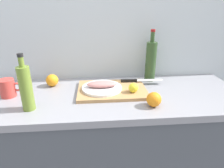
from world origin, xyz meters
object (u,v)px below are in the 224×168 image
Objects in this scene: olive_oil_bottle at (26,88)px; lemon_0 at (133,88)px; chef_knife at (137,80)px; coffee_mug_0 at (8,88)px; white_plate at (102,88)px; wine_bottle at (151,61)px; orange_0 at (52,80)px; fish_fillet at (102,84)px; cutting_board at (112,90)px.

lemon_0 is at bearing 11.92° from olive_oil_bottle.
chef_knife is 2.26× the size of coffee_mug_0.
white_plate is 0.20m from lemon_0.
wine_bottle is at bearing 35.21° from chef_knife.
olive_oil_bottle is 3.66× the size of orange_0.
chef_knife is at bearing 8.45° from coffee_mug_0.
wine_bottle is (0.11, 0.07, 0.12)m from chef_knife.
lemon_0 is 0.16× the size of wine_bottle.
white_plate is 1.95× the size of coffee_mug_0.
olive_oil_bottle is (-0.39, -0.19, 0.10)m from white_plate.
chef_knife is at bearing 23.27° from fish_fillet.
wine_bottle is 0.69m from orange_0.
white_plate reaches higher than cutting_board.
fish_fillet is 0.27m from chef_knife.
coffee_mug_0 is (-0.56, -0.01, 0.03)m from white_plate.
chef_knife is at bearing -146.45° from wine_bottle.
chef_knife is (0.18, 0.10, 0.02)m from cutting_board.
chef_knife is 3.54× the size of orange_0.
chef_knife is at bearing -2.18° from orange_0.
cutting_board is 0.41m from orange_0.
fish_fillet is 0.41m from wine_bottle.
cutting_board is 0.07m from white_plate.
fish_fillet is 2.29× the size of orange_0.
coffee_mug_0 is at bearing -178.47° from white_plate.
coffee_mug_0 is (-0.56, -0.01, 0.00)m from fish_fillet.
wine_bottle reaches higher than white_plate.
olive_oil_bottle is 0.83m from wine_bottle.
fish_fillet reaches higher than white_plate.
orange_0 is (-0.68, -0.05, -0.10)m from wine_bottle.
coffee_mug_0 is at bearing -148.53° from orange_0.
coffee_mug_0 is (-0.91, -0.19, -0.09)m from wine_bottle.
orange_0 is (-0.57, 0.02, 0.01)m from chef_knife.
cutting_board is 2.28× the size of fish_fillet.
olive_oil_bottle reaches higher than lemon_0.
fish_fillet is 0.63× the size of olive_oil_bottle.
orange_0 reaches higher than white_plate.
coffee_mug_0 is (-0.62, -0.02, 0.04)m from cutting_board.
lemon_0 is 0.75m from coffee_mug_0.
cutting_board is 0.63m from coffee_mug_0.
olive_oil_bottle is 0.33m from orange_0.
olive_oil_bottle reaches higher than orange_0.
olive_oil_bottle reaches higher than cutting_board.
fish_fillet is (-0.00, 0.00, 0.03)m from white_plate.
cutting_board is at bearing 22.59° from olive_oil_bottle.
lemon_0 is (0.12, -0.07, 0.04)m from cutting_board.
fish_fillet is at bearing 1.53° from coffee_mug_0.
white_plate is at bearing 25.30° from olive_oil_bottle.
wine_bottle reaches higher than cutting_board.
white_plate is 4.28× the size of lemon_0.
white_plate is at bearing -155.07° from chef_knife.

